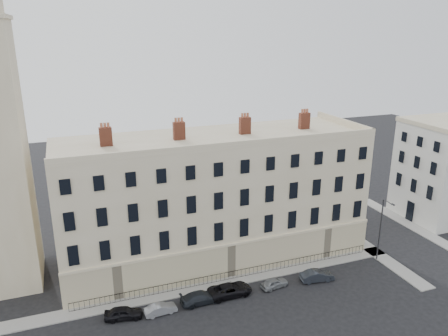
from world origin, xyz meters
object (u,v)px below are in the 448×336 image
at_px(car_d, 230,290).
at_px(streetlamp, 381,227).
at_px(car_e, 274,283).
at_px(car_f, 317,276).
at_px(car_b, 161,309).
at_px(car_a, 123,313).
at_px(car_c, 201,297).

relative_size(car_d, streetlamp, 0.60).
xyz_separation_m(car_e, car_f, (5.05, -0.48, 0.09)).
bearing_deg(car_e, car_b, 82.08).
distance_m(car_e, streetlamp, 15.03).
distance_m(car_e, car_f, 5.07).
height_order(car_a, streetlamp, streetlamp).
height_order(car_c, car_f, car_f).
xyz_separation_m(car_e, streetlamp, (14.51, 0.98, 3.83)).
bearing_deg(car_f, car_c, 95.25).
relative_size(car_b, car_d, 0.68).
bearing_deg(car_a, streetlamp, -78.68).
xyz_separation_m(car_b, car_d, (7.57, 0.54, 0.13)).
height_order(car_e, car_f, car_f).
height_order(car_d, car_f, car_d).
bearing_deg(car_f, streetlamp, -73.54).
bearing_deg(car_e, car_f, -104.48).
bearing_deg(car_f, car_d, 93.36).
xyz_separation_m(car_c, streetlamp, (22.84, 0.89, 3.75)).
bearing_deg(car_b, car_e, -93.36).
relative_size(car_c, car_d, 0.91).
distance_m(car_a, car_e, 16.15).
xyz_separation_m(car_c, car_f, (13.39, -0.57, 0.01)).
bearing_deg(car_b, car_d, -90.44).
relative_size(car_d, car_f, 1.23).
xyz_separation_m(car_c, car_e, (8.34, -0.09, -0.08)).
relative_size(car_a, car_e, 1.16).
distance_m(car_b, car_c, 4.28).
height_order(car_b, car_f, car_f).
height_order(car_b, car_c, car_c).
bearing_deg(car_f, car_b, 96.96).
relative_size(car_b, car_e, 1.02).
bearing_deg(car_d, car_e, -93.99).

